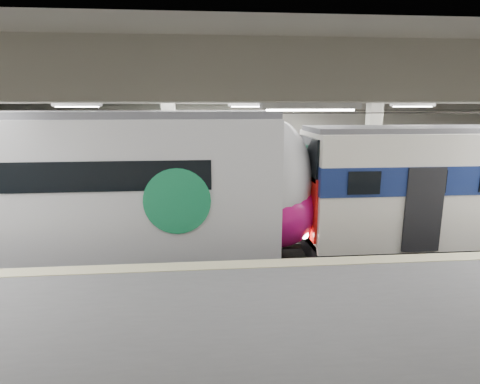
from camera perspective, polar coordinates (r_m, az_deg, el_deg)
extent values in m
cube|color=black|center=(13.56, 2.49, -9.37)|extent=(36.00, 24.00, 0.10)
cube|color=silver|center=(12.60, 2.74, 15.00)|extent=(36.00, 24.00, 0.20)
cube|color=beige|center=(22.64, -0.85, 6.78)|extent=(30.00, 0.10, 5.50)
cube|color=#5C5C5F|center=(7.63, 9.65, -23.27)|extent=(30.00, 7.00, 1.10)
cube|color=beige|center=(10.15, 5.05, -10.05)|extent=(30.00, 0.50, 0.02)
cube|color=beige|center=(15.68, -9.87, 4.07)|extent=(0.50, 0.50, 5.50)
cube|color=beige|center=(17.01, 18.15, 4.28)|extent=(0.50, 0.50, 5.50)
cube|color=beige|center=(12.59, 2.73, 13.64)|extent=(30.00, 18.00, 0.50)
cube|color=#59544C|center=(13.51, 2.50, -8.86)|extent=(30.00, 1.52, 0.16)
cube|color=#59544C|center=(18.70, 0.24, -2.76)|extent=(30.00, 1.52, 0.16)
cylinder|color=black|center=(12.59, 2.70, 11.14)|extent=(30.00, 0.03, 0.03)
cylinder|color=black|center=(18.05, 0.26, 11.54)|extent=(30.00, 0.03, 0.03)
cube|color=white|center=(10.61, 4.23, 12.07)|extent=(26.00, 8.40, 0.12)
cube|color=silver|center=(13.50, -24.84, 0.82)|extent=(13.55, 3.02, 4.07)
ellipsoid|color=silver|center=(12.90, 4.80, 1.45)|extent=(2.40, 2.96, 3.98)
ellipsoid|color=#B40F64|center=(13.12, 5.25, -2.38)|extent=(2.54, 3.02, 2.44)
cylinder|color=#167E4B|center=(11.27, -8.93, -1.33)|extent=(1.88, 0.06, 1.88)
cube|color=#4C4C51|center=(13.27, -25.68, 9.87)|extent=(13.55, 2.48, 0.20)
cube|color=black|center=(14.06, -24.03, -7.93)|extent=(13.55, 2.12, 0.70)
cube|color=red|center=(13.29, 9.43, -1.60)|extent=(0.08, 2.36, 1.98)
cube|color=black|center=(13.01, 9.67, 4.89)|extent=(0.08, 2.22, 1.30)
cube|color=silver|center=(18.72, -19.36, 3.76)|extent=(13.91, 2.90, 3.77)
cube|color=#167E4B|center=(18.66, -19.47, 5.26)|extent=(13.95, 2.96, 0.79)
cube|color=#4C4C51|center=(18.55, -19.80, 9.82)|extent=(13.91, 2.40, 0.16)
cube|color=black|center=(19.12, -18.91, -2.43)|extent=(13.91, 2.60, 0.60)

